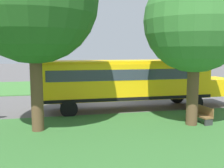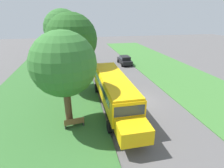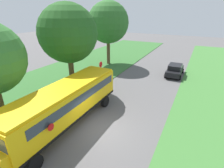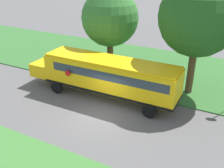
% 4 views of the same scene
% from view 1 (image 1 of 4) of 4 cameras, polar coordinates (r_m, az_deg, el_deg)
% --- Properties ---
extents(ground_plane, '(120.00, 120.00, 0.00)m').
position_cam_1_polar(ground_plane, '(19.54, -0.73, -3.86)').
color(ground_plane, '#565454').
extents(grass_verge, '(12.00, 80.00, 0.08)m').
position_cam_1_polar(grass_verge, '(10.28, 10.70, -14.24)').
color(grass_verge, '#33662D').
rests_on(grass_verge, ground).
extents(grass_far_side, '(10.00, 80.00, 0.07)m').
position_cam_1_polar(grass_far_side, '(28.30, -4.32, -0.31)').
color(grass_far_side, '#3D7533').
rests_on(grass_far_side, ground).
extents(school_bus, '(2.85, 12.42, 3.16)m').
position_cam_1_polar(school_bus, '(16.79, 3.95, 0.92)').
color(school_bus, yellow).
rests_on(school_bus, ground).
extents(oak_tree_beside_bus, '(4.98, 4.98, 7.70)m').
position_cam_1_polar(oak_tree_beside_bus, '(13.41, 17.78, 12.69)').
color(oak_tree_beside_bus, brown).
rests_on(oak_tree_beside_bus, ground).
extents(park_bench, '(1.65, 0.71, 0.92)m').
position_cam_1_polar(park_bench, '(14.54, 18.65, -6.27)').
color(park_bench, brown).
rests_on(park_bench, ground).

